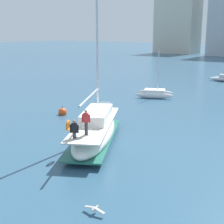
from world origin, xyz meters
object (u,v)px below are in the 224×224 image
at_px(seagull, 95,209).
at_px(mooring_buoy, 63,112).
at_px(moored_sloop_far, 224,78).
at_px(moored_sloop_near, 155,93).
at_px(main_sailboat, 95,130).

height_order(seagull, mooring_buoy, mooring_buoy).
bearing_deg(moored_sloop_far, mooring_buoy, -100.65).
bearing_deg(moored_sloop_near, main_sailboat, -75.24).
height_order(moored_sloop_near, mooring_buoy, moored_sloop_near).
bearing_deg(main_sailboat, mooring_buoy, 149.46).
xyz_separation_m(moored_sloop_near, seagull, (10.16, -24.07, -0.29)).
height_order(main_sailboat, moored_sloop_near, main_sailboat).
distance_m(main_sailboat, moored_sloop_near, 17.41).
height_order(moored_sloop_near, seagull, moored_sloop_near).
bearing_deg(main_sailboat, seagull, -51.69).
height_order(moored_sloop_near, moored_sloop_far, moored_sloop_far).
xyz_separation_m(main_sailboat, mooring_buoy, (-7.39, 4.36, -0.67)).
bearing_deg(seagull, moored_sloop_far, 100.16).
height_order(moored_sloop_far, mooring_buoy, moored_sloop_far).
distance_m(main_sailboat, mooring_buoy, 8.61).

